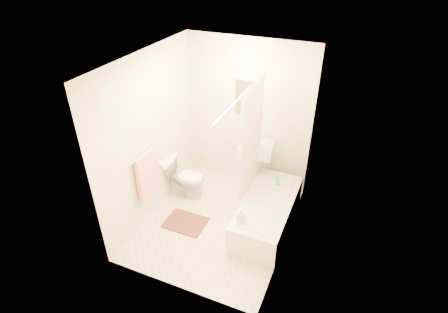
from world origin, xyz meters
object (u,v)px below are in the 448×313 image
at_px(toilet, 185,177).
at_px(sink, 256,166).
at_px(bathtub, 267,213).
at_px(bath_mat, 186,223).
at_px(soap_bottle, 241,216).

height_order(toilet, sink, sink).
distance_m(sink, bathtub, 0.86).
xyz_separation_m(bath_mat, soap_bottle, (0.88, -0.08, 0.51)).
height_order(sink, bath_mat, sink).
distance_m(sink, bath_mat, 1.41).
bearing_deg(bathtub, toilet, 173.41).
relative_size(sink, bath_mat, 1.65).
bearing_deg(bathtub, bath_mat, -157.75).
bearing_deg(soap_bottle, toilet, 150.06).
height_order(bathtub, soap_bottle, soap_bottle).
bearing_deg(bath_mat, toilet, 118.03).
distance_m(toilet, soap_bottle, 1.41).
bearing_deg(toilet, bathtub, -102.46).
height_order(toilet, bath_mat, toilet).
xyz_separation_m(toilet, bath_mat, (0.33, -0.61, -0.32)).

